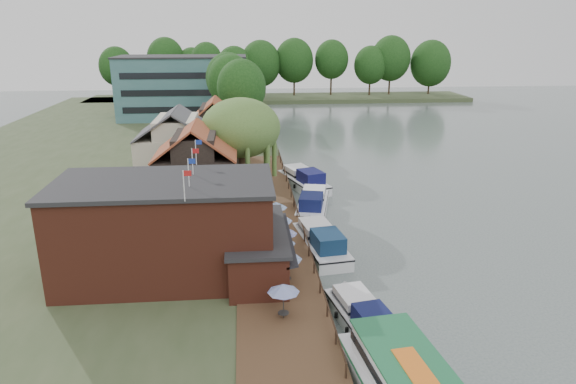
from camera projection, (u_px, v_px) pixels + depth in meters
name	position (u px, v px, depth m)	size (l,w,h in m)	color
ground	(377.00, 272.00, 40.74)	(260.00, 260.00, 0.00)	#4A5553
land_bank	(101.00, 164.00, 71.24)	(50.00, 140.00, 1.00)	#384728
quay_deck	(269.00, 218.00, 49.22)	(6.00, 50.00, 0.10)	#47301E
quay_rail	(297.00, 211.00, 49.79)	(0.20, 49.00, 1.00)	black
pub	(194.00, 228.00, 37.18)	(20.00, 11.00, 7.30)	maroon
hotel_block	(183.00, 87.00, 103.09)	(25.40, 12.40, 12.30)	#38666B
cottage_a	(196.00, 167.00, 51.14)	(8.60, 7.60, 8.50)	black
cottage_b	(178.00, 146.00, 60.37)	(9.60, 8.60, 8.50)	beige
cottage_c	(215.00, 131.00, 69.25)	(7.60, 7.60, 8.50)	black
willow	(241.00, 146.00, 55.98)	(8.60, 8.60, 10.43)	#476B2D
umbrella_0	(283.00, 301.00, 31.83)	(2.02, 2.02, 2.38)	navy
umbrella_1	(286.00, 268.00, 36.28)	(2.29, 2.29, 2.38)	navy
umbrella_2	(280.00, 252.00, 38.90)	(2.33, 2.33, 2.38)	#1B4696
umbrella_3	(285.00, 241.00, 40.76)	(1.97, 1.97, 2.38)	navy
umbrella_4	(279.00, 228.00, 43.45)	(2.34, 2.34, 2.38)	#1A4093
umbrella_5	(276.00, 214.00, 46.67)	(2.03, 2.03, 2.38)	navy
cruiser_0	(362.00, 313.00, 32.80)	(2.90, 8.98, 2.14)	silver
cruiser_1	(321.00, 238.00, 44.02)	(3.30, 10.20, 2.48)	silver
cruiser_2	(313.00, 201.00, 53.68)	(3.26, 10.08, 2.45)	white
cruiser_3	(304.00, 177.00, 61.94)	(3.40, 10.49, 2.57)	white
swan	(388.00, 355.00, 29.95)	(0.44, 0.44, 0.44)	white
bank_tree_0	(242.00, 104.00, 76.14)	(7.22, 7.22, 13.28)	#143811
bank_tree_1	(231.00, 96.00, 85.35)	(7.60, 7.60, 13.51)	#143811
bank_tree_2	(229.00, 91.00, 91.13)	(7.85, 7.85, 13.54)	#143811
bank_tree_3	(208.00, 86.00, 110.87)	(7.34, 7.34, 10.88)	#143811
bank_tree_4	(230.00, 82.00, 117.83)	(6.38, 6.38, 11.22)	#143811
bank_tree_5	(207.00, 72.00, 126.20)	(7.67, 7.67, 14.35)	#143811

